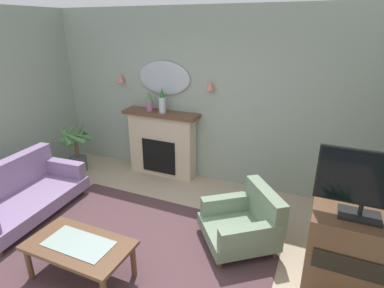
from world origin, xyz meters
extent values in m
cube|color=tan|center=(0.00, 0.00, -0.05)|extent=(6.64, 5.86, 0.10)
cube|color=#93A393|center=(0.00, 2.48, 1.42)|extent=(6.64, 0.10, 2.84)
cube|color=#4C3338|center=(0.00, 0.20, 0.01)|extent=(3.20, 2.40, 0.01)
cube|color=beige|center=(-0.73, 2.27, 0.55)|extent=(1.20, 0.28, 1.10)
cube|color=black|center=(-0.73, 2.17, 0.38)|extent=(0.64, 0.12, 0.60)
cube|color=brown|center=(-0.73, 2.25, 1.13)|extent=(1.36, 0.36, 0.06)
cylinder|color=#9E6084|center=(-0.93, 2.23, 1.25)|extent=(0.11, 0.11, 0.19)
cone|color=#4C8447|center=(-0.93, 2.23, 1.43)|extent=(0.10, 0.10, 0.16)
cylinder|color=silver|center=(-0.68, 2.23, 1.29)|extent=(0.12, 0.12, 0.26)
cone|color=#2D6633|center=(-0.68, 2.23, 1.50)|extent=(0.10, 0.10, 0.16)
ellipsoid|color=#B2BCC6|center=(-0.73, 2.40, 1.71)|extent=(0.96, 0.06, 0.56)
cone|color=#D17066|center=(-1.58, 2.35, 1.66)|extent=(0.14, 0.14, 0.14)
cone|color=#D17066|center=(0.12, 2.35, 1.66)|extent=(0.14, 0.14, 0.14)
cube|color=brown|center=(-0.28, -0.31, 0.42)|extent=(1.10, 0.60, 0.04)
cube|color=#8C9E99|center=(-0.28, -0.31, 0.44)|extent=(0.72, 0.36, 0.01)
cylinder|color=brown|center=(-0.77, -0.55, 0.20)|extent=(0.06, 0.06, 0.40)
cylinder|color=brown|center=(-0.77, -0.07, 0.20)|extent=(0.06, 0.06, 0.40)
cylinder|color=brown|center=(0.21, -0.07, 0.20)|extent=(0.06, 0.06, 0.40)
cube|color=gray|center=(-1.82, 0.29, 0.19)|extent=(0.98, 1.76, 0.18)
cube|color=gray|center=(-2.17, 0.26, 0.52)|extent=(0.32, 1.71, 0.48)
cube|color=gray|center=(-1.88, 1.06, 0.40)|extent=(0.77, 0.22, 0.24)
cylinder|color=brown|center=(-1.42, -0.45, 0.05)|extent=(0.07, 0.07, 0.10)
cylinder|color=brown|center=(-1.54, 1.08, 0.05)|extent=(0.07, 0.07, 0.10)
cylinder|color=brown|center=(-2.22, 1.03, 0.05)|extent=(0.07, 0.07, 0.10)
cube|color=gray|center=(1.07, 0.90, 0.18)|extent=(1.12, 1.12, 0.16)
cube|color=gray|center=(1.34, 1.11, 0.48)|extent=(0.62, 0.73, 0.45)
cube|color=gray|center=(0.86, 1.16, 0.37)|extent=(0.65, 0.56, 0.22)
cube|color=gray|center=(1.28, 0.63, 0.37)|extent=(0.65, 0.56, 0.22)
cylinder|color=brown|center=(0.59, 0.95, 0.05)|extent=(0.06, 0.06, 0.10)
cylinder|color=brown|center=(1.01, 0.42, 0.05)|extent=(0.06, 0.06, 0.10)
cylinder|color=brown|center=(1.13, 1.38, 0.05)|extent=(0.06, 0.06, 0.10)
cylinder|color=brown|center=(1.55, 0.84, 0.05)|extent=(0.06, 0.06, 0.10)
cube|color=brown|center=(2.27, 0.62, 0.45)|extent=(0.80, 0.56, 0.90)
cube|color=black|center=(2.27, 0.34, 0.54)|extent=(0.68, 0.02, 0.20)
cube|color=black|center=(2.27, 0.60, 0.92)|extent=(0.36, 0.24, 0.03)
cylinder|color=black|center=(2.27, 0.60, 0.98)|extent=(0.04, 0.04, 0.10)
cube|color=black|center=(2.27, 0.60, 1.29)|extent=(0.84, 0.04, 0.52)
cube|color=black|center=(2.27, 0.58, 1.29)|extent=(0.80, 0.01, 0.48)
cylinder|color=#474C56|center=(-2.22, 1.73, 0.13)|extent=(0.30, 0.30, 0.26)
cylinder|color=brown|center=(-2.22, 1.73, 0.41)|extent=(0.06, 0.06, 0.28)
cone|color=#4C8447|center=(-2.05, 1.70, 0.72)|extent=(0.19, 0.44, 0.31)
cone|color=#4C8447|center=(-2.09, 1.84, 0.72)|extent=(0.36, 0.40, 0.31)
cone|color=#4C8447|center=(-2.26, 1.89, 0.72)|extent=(0.36, 0.20, 0.41)
cone|color=#4C8447|center=(-2.38, 1.78, 0.72)|extent=(0.22, 0.39, 0.39)
cone|color=#4C8447|center=(-2.37, 1.65, 0.72)|extent=(0.31, 0.43, 0.31)
cone|color=#4C8447|center=(-2.28, 1.57, 0.72)|extent=(0.41, 0.26, 0.35)
cone|color=#4C8447|center=(-2.13, 1.58, 0.72)|extent=(0.42, 0.32, 0.30)
camera|label=1|loc=(1.85, -2.23, 2.54)|focal=29.06mm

